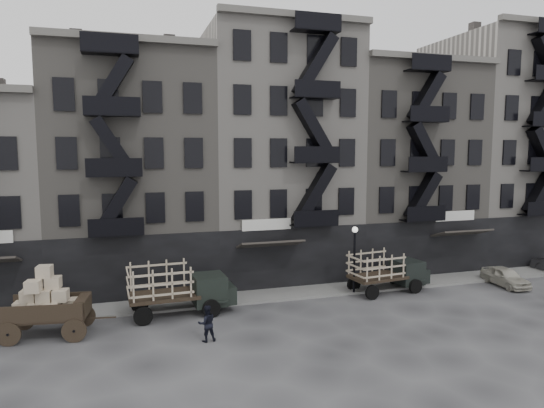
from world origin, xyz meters
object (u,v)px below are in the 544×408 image
object	(u,v)px
wagon	(44,297)
car_east	(505,277)
stake_truck_west	(178,285)
stake_truck_east	(387,269)
pedestrian_mid	(207,323)

from	to	relation	value
wagon	car_east	world-z (taller)	wagon
stake_truck_west	wagon	bearing A→B (deg)	-171.34
stake_truck_west	stake_truck_east	bearing A→B (deg)	-0.79
wagon	car_east	size ratio (longest dim) A/B	1.17
stake_truck_west	car_east	world-z (taller)	stake_truck_west
pedestrian_mid	stake_truck_west	bearing A→B (deg)	-81.81
stake_truck_west	pedestrian_mid	xyz separation A→B (m)	(0.87, -4.18, -0.77)
stake_truck_west	stake_truck_east	xyz separation A→B (m)	(13.12, 0.49, -0.13)
wagon	stake_truck_west	size ratio (longest dim) A/B	0.73
car_east	pedestrian_mid	xyz separation A→B (m)	(-20.46, -3.58, 0.25)
pedestrian_mid	stake_truck_east	bearing A→B (deg)	-162.73
wagon	stake_truck_east	xyz separation A→B (m)	(19.64, 1.82, -0.44)
stake_truck_east	car_east	size ratio (longest dim) A/B	1.48
stake_truck_east	car_east	distance (m)	8.32
stake_truck_west	car_east	bearing A→B (deg)	-4.52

